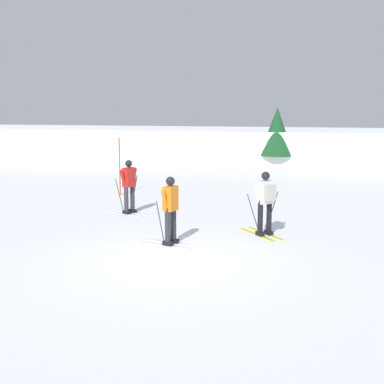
{
  "coord_description": "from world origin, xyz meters",
  "views": [
    {
      "loc": [
        2.69,
        -10.97,
        3.5
      ],
      "look_at": [
        -0.3,
        3.96,
        0.9
      ],
      "focal_mm": 49.47,
      "sensor_mm": 36.0,
      "label": 1
    }
  ],
  "objects_px": {
    "skier_orange": "(170,209)",
    "skier_white": "(266,200)",
    "skier_red": "(129,185)",
    "conifer_far_left": "(277,132)",
    "trail_marker_pole": "(120,167)"
  },
  "relations": [
    {
      "from": "skier_white",
      "to": "trail_marker_pole",
      "type": "distance_m",
      "value": 7.81
    },
    {
      "from": "conifer_far_left",
      "to": "skier_red",
      "type": "bearing_deg",
      "value": -107.6
    },
    {
      "from": "skier_white",
      "to": "skier_red",
      "type": "xyz_separation_m",
      "value": [
        -4.39,
        2.0,
        -0.04
      ]
    },
    {
      "from": "skier_white",
      "to": "conifer_far_left",
      "type": "height_order",
      "value": "conifer_far_left"
    },
    {
      "from": "skier_orange",
      "to": "conifer_far_left",
      "type": "distance_m",
      "value": 16.3
    },
    {
      "from": "skier_orange",
      "to": "skier_white",
      "type": "height_order",
      "value": "same"
    },
    {
      "from": "trail_marker_pole",
      "to": "conifer_far_left",
      "type": "distance_m",
      "value": 11.06
    },
    {
      "from": "skier_red",
      "to": "skier_white",
      "type": "bearing_deg",
      "value": -24.5
    },
    {
      "from": "skier_white",
      "to": "trail_marker_pole",
      "type": "bearing_deg",
      "value": 138.01
    },
    {
      "from": "skier_orange",
      "to": "trail_marker_pole",
      "type": "relative_size",
      "value": 0.79
    },
    {
      "from": "skier_white",
      "to": "conifer_far_left",
      "type": "xyz_separation_m",
      "value": [
        -0.33,
        14.8,
        0.99
      ]
    },
    {
      "from": "skier_orange",
      "to": "conifer_far_left",
      "type": "relative_size",
      "value": 0.53
    },
    {
      "from": "skier_red",
      "to": "conifer_far_left",
      "type": "relative_size",
      "value": 0.53
    },
    {
      "from": "skier_red",
      "to": "conifer_far_left",
      "type": "distance_m",
      "value": 13.47
    },
    {
      "from": "skier_orange",
      "to": "conifer_far_left",
      "type": "xyz_separation_m",
      "value": [
        1.9,
        16.16,
        1.03
      ]
    }
  ]
}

